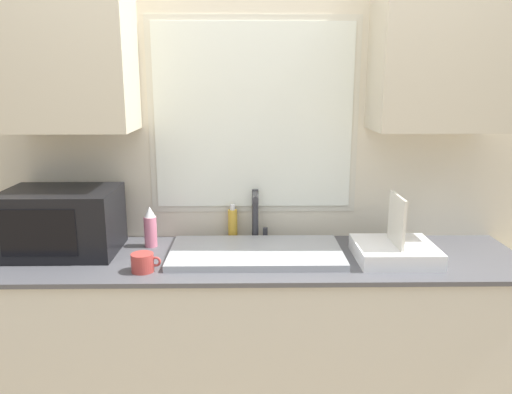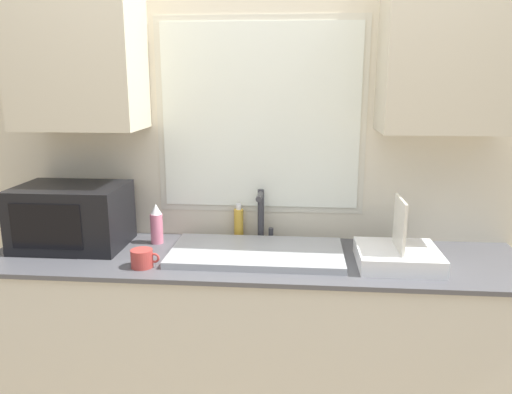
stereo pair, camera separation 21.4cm
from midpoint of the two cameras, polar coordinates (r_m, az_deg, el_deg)
countertop at (r=2.45m, az=2.51°, el=-16.90°), size 2.40×0.61×0.92m
wall_back at (r=2.41m, az=3.04°, el=6.92°), size 6.00×0.38×2.60m
sink_basin at (r=2.25m, az=2.82°, el=-6.40°), size 0.77×0.41×0.03m
faucet at (r=2.42m, az=3.17°, el=-1.73°), size 0.08×0.15×0.25m
microwave at (r=2.46m, az=-18.00°, el=-2.13°), size 0.50×0.36×0.29m
dish_rack at (r=2.25m, az=18.57°, el=-6.29°), size 0.34×0.32×0.29m
spray_bottle at (r=2.43m, az=-8.84°, el=-3.13°), size 0.06×0.06×0.20m
soap_bottle at (r=2.48m, az=0.49°, el=-3.00°), size 0.05×0.05×0.18m
mug_near_sink at (r=2.14m, az=-10.09°, el=-6.98°), size 0.12×0.09×0.08m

